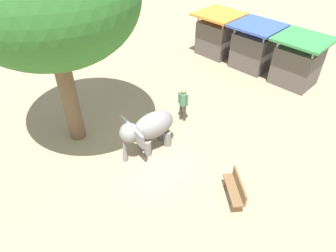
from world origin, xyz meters
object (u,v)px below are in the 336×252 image
wooden_bench (235,189)px  market_stall_green (297,64)px  person_handler (183,102)px  elephant (148,129)px  market_stall_blue (254,49)px  market_stall_orange (217,36)px

wooden_bench → market_stall_green: bearing=-35.3°
market_stall_green → person_handler: bearing=-106.6°
elephant → market_stall_green: 9.12m
elephant → wooden_bench: (3.87, 0.36, -0.58)m
market_stall_blue → market_stall_green: size_ratio=1.00×
wooden_bench → market_stall_blue: bearing=-20.6°
elephant → market_stall_orange: bearing=-148.6°
market_stall_blue → person_handler: bearing=-84.5°
person_handler → wooden_bench: (4.25, -2.03, -0.48)m
wooden_bench → market_stall_green: (-2.28, 8.62, 0.67)m
elephant → market_stall_green: size_ratio=0.95×
market_stall_blue → market_stall_green: same height
elephant → market_stall_orange: (-3.61, 8.98, 0.09)m
person_handler → market_stall_blue: 6.63m
market_stall_green → market_stall_blue: bearing=180.0°
elephant → wooden_bench: size_ratio=1.79×
elephant → market_stall_blue: market_stall_blue is taller
person_handler → wooden_bench: size_ratio=1.22×
elephant → market_stall_green: market_stall_green is taller
elephant → person_handler: elephant is taller
person_handler → market_stall_orange: 7.35m
market_stall_orange → market_stall_blue: same height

